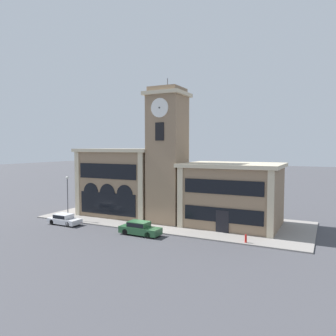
{
  "coord_description": "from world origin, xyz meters",
  "views": [
    {
      "loc": [
        18.72,
        -32.12,
        9.75
      ],
      "look_at": [
        1.12,
        3.3,
        7.26
      ],
      "focal_mm": 35.0,
      "sensor_mm": 36.0,
      "label": 1
    }
  ],
  "objects_px": {
    "parked_car_near": "(64,219)",
    "fire_hydrant": "(246,238)",
    "street_lamp": "(67,191)",
    "parked_car_mid": "(140,228)"
  },
  "relations": [
    {
      "from": "parked_car_near",
      "to": "street_lamp",
      "type": "bearing_deg",
      "value": 123.42
    },
    {
      "from": "parked_car_near",
      "to": "fire_hydrant",
      "type": "xyz_separation_m",
      "value": [
        22.54,
        1.83,
        -0.13
      ]
    },
    {
      "from": "parked_car_near",
      "to": "parked_car_mid",
      "type": "relative_size",
      "value": 0.91
    },
    {
      "from": "parked_car_mid",
      "to": "fire_hydrant",
      "type": "distance_m",
      "value": 11.54
    },
    {
      "from": "street_lamp",
      "to": "fire_hydrant",
      "type": "distance_m",
      "value": 23.99
    },
    {
      "from": "parked_car_near",
      "to": "fire_hydrant",
      "type": "distance_m",
      "value": 22.62
    },
    {
      "from": "parked_car_mid",
      "to": "fire_hydrant",
      "type": "xyz_separation_m",
      "value": [
        11.39,
        1.83,
        -0.22
      ]
    },
    {
      "from": "parked_car_near",
      "to": "fire_hydrant",
      "type": "relative_size",
      "value": 5.02
    },
    {
      "from": "parked_car_near",
      "to": "street_lamp",
      "type": "xyz_separation_m",
      "value": [
        -1.21,
        1.94,
        3.23
      ]
    },
    {
      "from": "parked_car_mid",
      "to": "fire_hydrant",
      "type": "height_order",
      "value": "parked_car_mid"
    }
  ]
}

